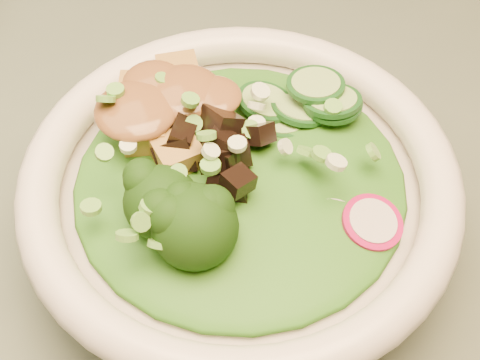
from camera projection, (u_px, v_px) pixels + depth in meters
name	position (u px, v px, depth m)	size (l,w,h in m)	color
dining_table	(248.00, 204.00, 0.64)	(1.20, 0.80, 0.75)	black
salad_bowl	(240.00, 199.00, 0.45)	(0.29, 0.29, 0.08)	silver
lettuce_bed	(240.00, 179.00, 0.43)	(0.22, 0.22, 0.03)	#255D13
broccoli_florets	(176.00, 236.00, 0.38)	(0.08, 0.07, 0.05)	black
radish_slices	(337.00, 225.00, 0.40)	(0.12, 0.04, 0.02)	#A80C4A
cucumber_slices	(301.00, 103.00, 0.45)	(0.07, 0.07, 0.04)	#A2C46D
mushroom_heap	(224.00, 155.00, 0.42)	(0.07, 0.07, 0.04)	black
tofu_cubes	(160.00, 119.00, 0.44)	(0.10, 0.06, 0.04)	olive
peanut_sauce	(158.00, 105.00, 0.43)	(0.07, 0.06, 0.02)	brown
scallion_garnish	(240.00, 153.00, 0.41)	(0.20, 0.20, 0.03)	#64AD3D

